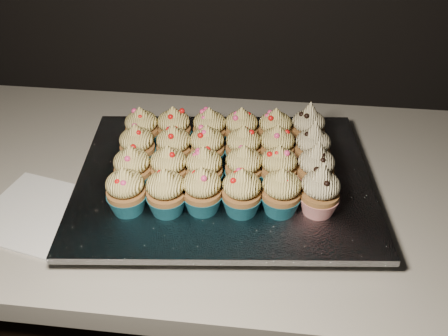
# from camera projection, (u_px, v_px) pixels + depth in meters

# --- Properties ---
(cabinet) EXTENTS (2.40, 0.60, 0.86)m
(cabinet) POSITION_uv_depth(u_px,v_px,m) (249.00, 333.00, 1.20)
(cabinet) COLOR black
(cabinet) RESTS_ON ground
(worktop) EXTENTS (2.44, 0.64, 0.04)m
(worktop) POSITION_uv_depth(u_px,v_px,m) (257.00, 188.00, 0.93)
(worktop) COLOR beige
(worktop) RESTS_ON cabinet
(napkin) EXTENTS (0.21, 0.21, 0.00)m
(napkin) POSITION_uv_depth(u_px,v_px,m) (36.00, 213.00, 0.84)
(napkin) COLOR white
(napkin) RESTS_ON worktop
(baking_tray) EXTENTS (0.50, 0.41, 0.02)m
(baking_tray) POSITION_uv_depth(u_px,v_px,m) (224.00, 186.00, 0.89)
(baking_tray) COLOR black
(baking_tray) RESTS_ON worktop
(foil_lining) EXTENTS (0.55, 0.45, 0.01)m
(foil_lining) POSITION_uv_depth(u_px,v_px,m) (224.00, 178.00, 0.88)
(foil_lining) COLOR silver
(foil_lining) RESTS_ON baking_tray
(cupcake_0) EXTENTS (0.06, 0.06, 0.08)m
(cupcake_0) POSITION_uv_depth(u_px,v_px,m) (126.00, 191.00, 0.78)
(cupcake_0) COLOR #196277
(cupcake_0) RESTS_ON foil_lining
(cupcake_1) EXTENTS (0.06, 0.06, 0.08)m
(cupcake_1) POSITION_uv_depth(u_px,v_px,m) (166.00, 192.00, 0.78)
(cupcake_1) COLOR #196277
(cupcake_1) RESTS_ON foil_lining
(cupcake_2) EXTENTS (0.06, 0.06, 0.08)m
(cupcake_2) POSITION_uv_depth(u_px,v_px,m) (202.00, 191.00, 0.78)
(cupcake_2) COLOR #196277
(cupcake_2) RESTS_ON foil_lining
(cupcake_3) EXTENTS (0.06, 0.06, 0.08)m
(cupcake_3) POSITION_uv_depth(u_px,v_px,m) (242.00, 192.00, 0.77)
(cupcake_3) COLOR #196277
(cupcake_3) RESTS_ON foil_lining
(cupcake_4) EXTENTS (0.06, 0.06, 0.08)m
(cupcake_4) POSITION_uv_depth(u_px,v_px,m) (281.00, 192.00, 0.78)
(cupcake_4) COLOR #196277
(cupcake_4) RESTS_ON foil_lining
(cupcake_5) EXTENTS (0.06, 0.06, 0.10)m
(cupcake_5) POSITION_uv_depth(u_px,v_px,m) (320.00, 191.00, 0.77)
(cupcake_5) COLOR #B5191A
(cupcake_5) RESTS_ON foil_lining
(cupcake_6) EXTENTS (0.06, 0.06, 0.08)m
(cupcake_6) POSITION_uv_depth(u_px,v_px,m) (133.00, 169.00, 0.82)
(cupcake_6) COLOR #196277
(cupcake_6) RESTS_ON foil_lining
(cupcake_7) EXTENTS (0.06, 0.06, 0.08)m
(cupcake_7) POSITION_uv_depth(u_px,v_px,m) (169.00, 168.00, 0.82)
(cupcake_7) COLOR #196277
(cupcake_7) RESTS_ON foil_lining
(cupcake_8) EXTENTS (0.06, 0.06, 0.08)m
(cupcake_8) POSITION_uv_depth(u_px,v_px,m) (204.00, 169.00, 0.82)
(cupcake_8) COLOR #196277
(cupcake_8) RESTS_ON foil_lining
(cupcake_9) EXTENTS (0.06, 0.06, 0.08)m
(cupcake_9) POSITION_uv_depth(u_px,v_px,m) (244.00, 168.00, 0.83)
(cupcake_9) COLOR #196277
(cupcake_9) RESTS_ON foil_lining
(cupcake_10) EXTENTS (0.06, 0.06, 0.08)m
(cupcake_10) POSITION_uv_depth(u_px,v_px,m) (278.00, 168.00, 0.83)
(cupcake_10) COLOR #196277
(cupcake_10) RESTS_ON foil_lining
(cupcake_11) EXTENTS (0.06, 0.06, 0.10)m
(cupcake_11) POSITION_uv_depth(u_px,v_px,m) (316.00, 168.00, 0.82)
(cupcake_11) COLOR #B5191A
(cupcake_11) RESTS_ON foil_lining
(cupcake_12) EXTENTS (0.06, 0.06, 0.08)m
(cupcake_12) POSITION_uv_depth(u_px,v_px,m) (137.00, 147.00, 0.88)
(cupcake_12) COLOR #196277
(cupcake_12) RESTS_ON foil_lining
(cupcake_13) EXTENTS (0.06, 0.06, 0.08)m
(cupcake_13) POSITION_uv_depth(u_px,v_px,m) (174.00, 147.00, 0.87)
(cupcake_13) COLOR #196277
(cupcake_13) RESTS_ON foil_lining
(cupcake_14) EXTENTS (0.06, 0.06, 0.08)m
(cupcake_14) POSITION_uv_depth(u_px,v_px,m) (207.00, 147.00, 0.87)
(cupcake_14) COLOR #196277
(cupcake_14) RESTS_ON foil_lining
(cupcake_15) EXTENTS (0.06, 0.06, 0.08)m
(cupcake_15) POSITION_uv_depth(u_px,v_px,m) (243.00, 148.00, 0.87)
(cupcake_15) COLOR #196277
(cupcake_15) RESTS_ON foil_lining
(cupcake_16) EXTENTS (0.06, 0.06, 0.08)m
(cupcake_16) POSITION_uv_depth(u_px,v_px,m) (277.00, 147.00, 0.87)
(cupcake_16) COLOR #196277
(cupcake_16) RESTS_ON foil_lining
(cupcake_17) EXTENTS (0.06, 0.06, 0.10)m
(cupcake_17) POSITION_uv_depth(u_px,v_px,m) (312.00, 148.00, 0.87)
(cupcake_17) COLOR #B5191A
(cupcake_17) RESTS_ON foil_lining
(cupcake_18) EXTENTS (0.06, 0.06, 0.08)m
(cupcake_18) POSITION_uv_depth(u_px,v_px,m) (142.00, 129.00, 0.92)
(cupcake_18) COLOR #196277
(cupcake_18) RESTS_ON foil_lining
(cupcake_19) EXTENTS (0.06, 0.06, 0.08)m
(cupcake_19) POSITION_uv_depth(u_px,v_px,m) (174.00, 128.00, 0.92)
(cupcake_19) COLOR #196277
(cupcake_19) RESTS_ON foil_lining
(cupcake_20) EXTENTS (0.06, 0.06, 0.08)m
(cupcake_20) POSITION_uv_depth(u_px,v_px,m) (210.00, 129.00, 0.92)
(cupcake_20) COLOR #196277
(cupcake_20) RESTS_ON foil_lining
(cupcake_21) EXTENTS (0.06, 0.06, 0.08)m
(cupcake_21) POSITION_uv_depth(u_px,v_px,m) (241.00, 129.00, 0.92)
(cupcake_21) COLOR #196277
(cupcake_21) RESTS_ON foil_lining
(cupcake_22) EXTENTS (0.06, 0.06, 0.08)m
(cupcake_22) POSITION_uv_depth(u_px,v_px,m) (275.00, 130.00, 0.92)
(cupcake_22) COLOR #196277
(cupcake_22) RESTS_ON foil_lining
(cupcake_23) EXTENTS (0.06, 0.06, 0.10)m
(cupcake_23) POSITION_uv_depth(u_px,v_px,m) (308.00, 128.00, 0.92)
(cupcake_23) COLOR #B5191A
(cupcake_23) RESTS_ON foil_lining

